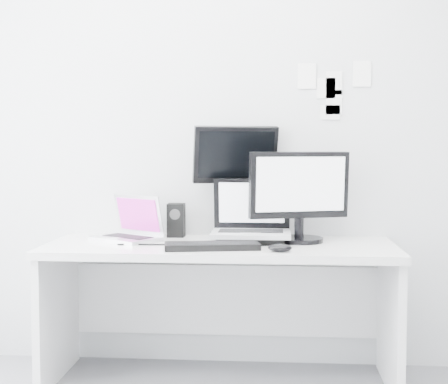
{
  "coord_description": "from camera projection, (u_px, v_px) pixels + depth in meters",
  "views": [
    {
      "loc": [
        0.29,
        -2.17,
        1.24
      ],
      "look_at": [
        0.02,
        1.23,
        1.0
      ],
      "focal_mm": 53.84,
      "sensor_mm": 36.0,
      "label": 1
    }
  ],
  "objects": [
    {
      "name": "back_wall",
      "position": [
        226.0,
        125.0,
        3.76
      ],
      "size": [
        3.6,
        0.0,
        3.6
      ],
      "primitive_type": "plane",
      "rotation": [
        1.57,
        0.0,
        0.0
      ],
      "color": "silver",
      "rests_on": "ground"
    },
    {
      "name": "desk",
      "position": [
        220.0,
        314.0,
        3.48
      ],
      "size": [
        1.8,
        0.7,
        0.73
      ],
      "primitive_type": "cube",
      "color": "silver",
      "rests_on": "ground"
    },
    {
      "name": "macbook",
      "position": [
        126.0,
        217.0,
        3.56
      ],
      "size": [
        0.42,
        0.4,
        0.25
      ],
      "primitive_type": "cube",
      "rotation": [
        0.0,
        0.0,
        -0.59
      ],
      "color": "silver",
      "rests_on": "desk"
    },
    {
      "name": "speaker",
      "position": [
        176.0,
        220.0,
        3.72
      ],
      "size": [
        0.11,
        0.11,
        0.19
      ],
      "primitive_type": "cube",
      "rotation": [
        0.0,
        0.0,
        -0.28
      ],
      "color": "black",
      "rests_on": "desk"
    },
    {
      "name": "dell_laptop",
      "position": [
        251.0,
        210.0,
        3.5
      ],
      "size": [
        0.41,
        0.32,
        0.34
      ],
      "primitive_type": "cube",
      "rotation": [
        0.0,
        0.0,
        0.01
      ],
      "color": "#AAACB0",
      "rests_on": "desk"
    },
    {
      "name": "rear_monitor",
      "position": [
        235.0,
        180.0,
        3.71
      ],
      "size": [
        0.49,
        0.29,
        0.63
      ],
      "primitive_type": "cube",
      "rotation": [
        0.0,
        0.0,
        0.29
      ],
      "color": "black",
      "rests_on": "desk"
    },
    {
      "name": "samsung_monitor",
      "position": [
        300.0,
        195.0,
        3.51
      ],
      "size": [
        0.59,
        0.4,
        0.49
      ],
      "primitive_type": "cube",
      "rotation": [
        0.0,
        0.0,
        0.31
      ],
      "color": "black",
      "rests_on": "desk"
    },
    {
      "name": "keyboard",
      "position": [
        212.0,
        246.0,
        3.29
      ],
      "size": [
        0.48,
        0.24,
        0.03
      ],
      "primitive_type": "cube",
      "rotation": [
        0.0,
        0.0,
        0.18
      ],
      "color": "black",
      "rests_on": "desk"
    },
    {
      "name": "mouse",
      "position": [
        280.0,
        248.0,
        3.2
      ],
      "size": [
        0.12,
        0.08,
        0.04
      ],
      "primitive_type": "ellipsoid",
      "rotation": [
        0.0,
        0.0,
        -0.06
      ],
      "color": "black",
      "rests_on": "desk"
    },
    {
      "name": "wall_note_0",
      "position": [
        307.0,
        76.0,
        3.7
      ],
      "size": [
        0.1,
        0.0,
        0.14
      ],
      "primitive_type": "cube",
      "color": "white",
      "rests_on": "back_wall"
    },
    {
      "name": "wall_note_1",
      "position": [
        334.0,
        83.0,
        3.69
      ],
      "size": [
        0.09,
        0.0,
        0.13
      ],
      "primitive_type": "cube",
      "color": "white",
      "rests_on": "back_wall"
    },
    {
      "name": "wall_note_2",
      "position": [
        362.0,
        74.0,
        3.68
      ],
      "size": [
        0.1,
        0.0,
        0.14
      ],
      "primitive_type": "cube",
      "color": "white",
      "rests_on": "back_wall"
    },
    {
      "name": "wall_note_3",
      "position": [
        330.0,
        112.0,
        3.71
      ],
      "size": [
        0.11,
        0.0,
        0.08
      ],
      "primitive_type": "cube",
      "color": "white",
      "rests_on": "back_wall"
    },
    {
      "name": "wall_note_4",
      "position": [
        326.0,
        88.0,
        3.7
      ],
      "size": [
        0.1,
        0.0,
        0.11
      ],
      "primitive_type": "cube",
      "color": "white",
      "rests_on": "back_wall"
    },
    {
      "name": "wall_note_5",
      "position": [
        334.0,
        102.0,
        3.7
      ],
      "size": [
        0.09,
        0.0,
        0.13
      ],
      "primitive_type": "cube",
      "color": "white",
      "rests_on": "back_wall"
    }
  ]
}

